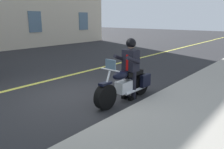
% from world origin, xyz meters
% --- Properties ---
extents(ground_plane, '(80.00, 80.00, 0.00)m').
position_xyz_m(ground_plane, '(0.00, 0.00, 0.00)').
color(ground_plane, '#28282B').
extents(lane_center_stripe, '(60.00, 0.16, 0.01)m').
position_xyz_m(lane_center_stripe, '(0.00, -2.00, 0.01)').
color(lane_center_stripe, '#E5DB4C').
rests_on(lane_center_stripe, ground_plane).
extents(motorcycle_main, '(2.21, 0.62, 1.26)m').
position_xyz_m(motorcycle_main, '(-0.71, 1.43, 0.45)').
color(motorcycle_main, black).
rests_on(motorcycle_main, ground_plane).
extents(rider_main, '(0.63, 0.56, 1.74)m').
position_xyz_m(rider_main, '(-0.89, 1.43, 1.04)').
color(rider_main, black).
rests_on(rider_main, ground_plane).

